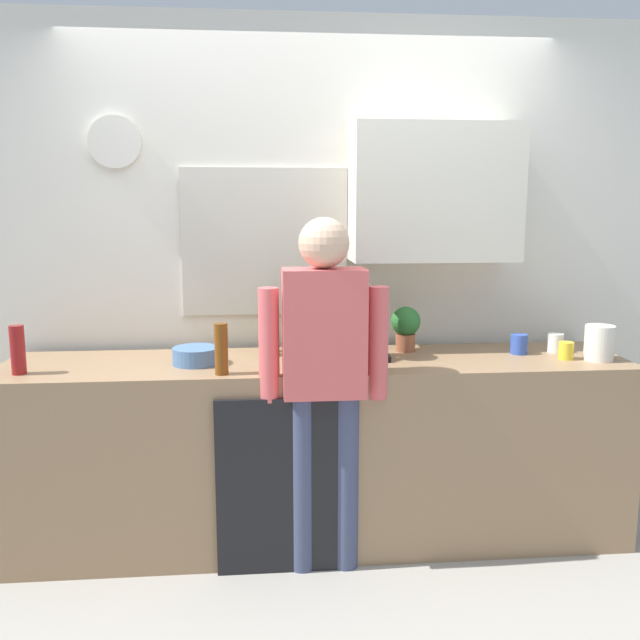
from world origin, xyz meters
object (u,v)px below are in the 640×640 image
cup_white_mug (555,343)px  storage_canister (599,343)px  coffee_maker (367,328)px  mixing_bowl (196,356)px  bottle_clear_soda (318,339)px  bottle_red_vinegar (18,350)px  cup_blue_mug (519,344)px  bottle_amber_beer (221,349)px  person_at_sink (324,367)px  bottle_olive_oil (267,328)px  bottle_green_wine (271,326)px  cup_yellow_cup (566,351)px  dish_soap (319,343)px  potted_plant (406,326)px

cup_white_mug → storage_canister: storage_canister is taller
coffee_maker → mixing_bowl: coffee_maker is taller
mixing_bowl → storage_canister: bearing=-2.8°
bottle_clear_soda → mixing_bowl: bearing=164.4°
bottle_red_vinegar → bottle_clear_soda: bearing=-1.5°
cup_blue_mug → bottle_amber_beer: bearing=-169.1°
mixing_bowl → person_at_sink: 0.64m
bottle_clear_soda → mixing_bowl: (-0.56, 0.16, -0.10)m
person_at_sink → bottle_olive_oil: bearing=115.1°
bottle_olive_oil → storage_canister: bottle_olive_oil is taller
bottle_amber_beer → bottle_red_vinegar: (-0.90, 0.09, -0.01)m
coffee_maker → bottle_clear_soda: size_ratio=1.18×
bottle_red_vinegar → storage_canister: bottle_red_vinegar is taller
bottle_green_wine → cup_yellow_cup: bottle_green_wine is taller
bottle_olive_oil → storage_canister: size_ratio=1.47×
dish_soap → person_at_sink: person_at_sink is taller
cup_blue_mug → storage_canister: 0.37m
bottle_olive_oil → cup_white_mug: 1.47m
storage_canister → person_at_sink: 1.37m
cup_white_mug → dish_soap: (-1.22, -0.05, 0.03)m
bottle_amber_beer → mixing_bowl: size_ratio=1.05×
bottle_red_vinegar → cup_white_mug: bearing=5.0°
coffee_maker → storage_canister: bearing=-8.1°
coffee_maker → dish_soap: 0.25m
potted_plant → dish_soap: (-0.46, -0.14, -0.05)m
cup_white_mug → person_at_sink: person_at_sink is taller
cup_white_mug → potted_plant: 0.77m
cup_blue_mug → person_at_sink: 1.08m
cup_blue_mug → potted_plant: (-0.56, 0.12, 0.08)m
coffee_maker → cup_white_mug: coffee_maker is taller
bottle_green_wine → cup_white_mug: bearing=-2.1°
cup_yellow_cup → person_at_sink: person_at_sink is taller
bottle_green_wine → cup_blue_mug: size_ratio=3.00×
cup_yellow_cup → dish_soap: size_ratio=0.47×
coffee_maker → person_at_sink: bearing=-125.8°
bottle_green_wine → cup_blue_mug: (1.24, -0.08, -0.10)m
bottle_green_wine → dish_soap: 0.26m
bottle_amber_beer → cup_yellow_cup: size_ratio=2.71×
mixing_bowl → dish_soap: size_ratio=1.22×
bottle_amber_beer → bottle_clear_soda: 0.44m
bottle_amber_beer → storage_canister: size_ratio=1.35×
potted_plant → storage_canister: potted_plant is taller
coffee_maker → bottle_olive_oil: size_ratio=1.32×
bottle_amber_beer → mixing_bowl: bottle_amber_beer is taller
potted_plant → person_at_sink: bearing=-135.0°
bottle_clear_soda → cup_yellow_cup: (1.22, 0.10, -0.10)m
bottle_amber_beer → cup_white_mug: bearing=10.5°
cup_white_mug → cup_yellow_cup: (-0.02, -0.16, -0.01)m
bottle_olive_oil → cup_blue_mug: bearing=-7.7°
storage_canister → person_at_sink: size_ratio=0.11×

